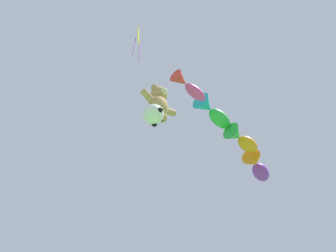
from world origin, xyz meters
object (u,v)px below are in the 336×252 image
object	(u,v)px
fish_kite_emerald	(213,112)
teddy_bear_kite	(159,103)
fish_kite_magenta	(188,86)
fish_kite_violet	(257,167)
diamond_kite	(138,39)
soccer_ball_kite	(154,115)
fish_kite_tangerine	(242,139)

from	to	relation	value
fish_kite_emerald	teddy_bear_kite	bearing A→B (deg)	-170.23
fish_kite_magenta	fish_kite_violet	distance (m)	6.78
fish_kite_emerald	diamond_kite	xyz separation A→B (m)	(-5.55, -0.70, -0.29)
teddy_bear_kite	diamond_kite	bearing A→B (deg)	177.94
teddy_bear_kite	fish_kite_violet	xyz separation A→B (m)	(8.64, 1.37, 2.99)
soccer_ball_kite	fish_kite_violet	world-z (taller)	fish_kite_violet
fish_kite_tangerine	fish_kite_violet	bearing A→B (deg)	16.94
teddy_bear_kite	fish_kite_emerald	bearing A→B (deg)	9.77
diamond_kite	fish_kite_emerald	bearing A→B (deg)	7.17
soccer_ball_kite	fish_kite_emerald	bearing A→B (deg)	12.04
soccer_ball_kite	fish_kite_tangerine	world-z (taller)	fish_kite_tangerine
fish_kite_emerald	diamond_kite	world-z (taller)	fish_kite_emerald
fish_kite_violet	fish_kite_magenta	bearing A→B (deg)	-170.20
teddy_bear_kite	fish_kite_violet	distance (m)	9.24
fish_kite_magenta	fish_kite_emerald	world-z (taller)	fish_kite_emerald
soccer_ball_kite	diamond_kite	xyz separation A→B (m)	(-0.78, 0.32, 4.63)
soccer_ball_kite	diamond_kite	distance (m)	4.71
fish_kite_tangerine	teddy_bear_kite	bearing A→B (deg)	-173.71
fish_kite_tangerine	diamond_kite	xyz separation A→B (m)	(-7.72, -0.67, 0.19)
fish_kite_magenta	fish_kite_tangerine	distance (m)	4.56
diamond_kite	soccer_ball_kite	bearing A→B (deg)	-22.35
fish_kite_magenta	diamond_kite	xyz separation A→B (m)	(-3.19, -0.17, 0.23)
fish_kite_magenta	fish_kite_emerald	xyz separation A→B (m)	(2.36, 0.53, 0.51)
soccer_ball_kite	fish_kite_emerald	world-z (taller)	fish_kite_emerald
teddy_bear_kite	soccer_ball_kite	distance (m)	1.40
fish_kite_emerald	fish_kite_magenta	bearing A→B (deg)	-167.40
fish_kite_magenta	teddy_bear_kite	bearing A→B (deg)	-173.70
fish_kite_tangerine	fish_kite_violet	world-z (taller)	fish_kite_tangerine
soccer_ball_kite	fish_kite_tangerine	distance (m)	8.30
diamond_kite	fish_kite_violet	bearing A→B (deg)	7.65
fish_kite_magenta	fish_kite_violet	world-z (taller)	fish_kite_violet
fish_kite_emerald	fish_kite_tangerine	world-z (taller)	fish_kite_emerald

